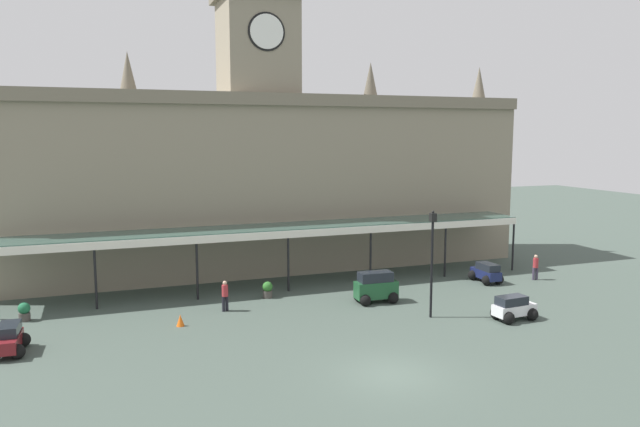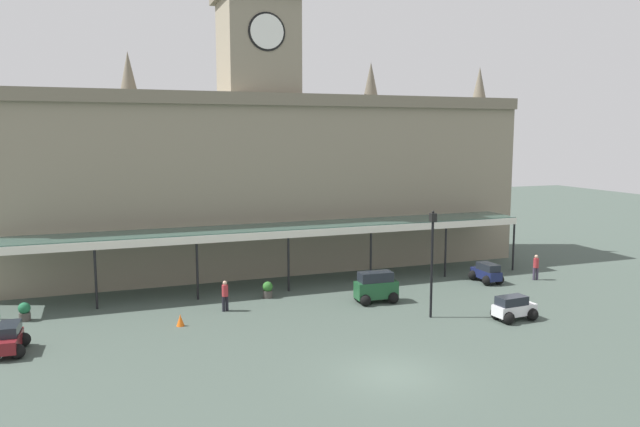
# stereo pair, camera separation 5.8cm
# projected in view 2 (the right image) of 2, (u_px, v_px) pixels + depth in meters

# --- Properties ---
(ground_plane) EXTENTS (140.00, 140.00, 0.00)m
(ground_plane) POSITION_uv_depth(u_px,v_px,m) (392.00, 375.00, 23.98)
(ground_plane) COLOR #425048
(station_building) EXTENTS (37.83, 6.60, 19.42)m
(station_building) POSITION_uv_depth(u_px,v_px,m) (259.00, 175.00, 42.32)
(station_building) COLOR gray
(station_building) RESTS_ON ground
(entrance_canopy) EXTENTS (33.07, 3.26, 3.81)m
(entrance_canopy) POSITION_uv_depth(u_px,v_px,m) (282.00, 229.00, 37.57)
(entrance_canopy) COLOR #38564C
(entrance_canopy) RESTS_ON ground
(car_navy_estate) EXTENTS (1.55, 2.26, 1.27)m
(car_navy_estate) POSITION_uv_depth(u_px,v_px,m) (486.00, 274.00, 38.97)
(car_navy_estate) COLOR #19214C
(car_navy_estate) RESTS_ON ground
(car_maroon_estate) EXTENTS (1.61, 2.29, 1.27)m
(car_maroon_estate) POSITION_uv_depth(u_px,v_px,m) (9.00, 341.00, 26.34)
(car_maroon_estate) COLOR maroon
(car_maroon_estate) RESTS_ON ground
(car_green_van) EXTENTS (2.44, 1.66, 1.77)m
(car_green_van) POSITION_uv_depth(u_px,v_px,m) (376.00, 288.00, 34.28)
(car_green_van) COLOR #1E512D
(car_green_van) RESTS_ON ground
(car_white_estate) EXTENTS (2.31, 1.65, 1.27)m
(car_white_estate) POSITION_uv_depth(u_px,v_px,m) (514.00, 309.00, 31.06)
(car_white_estate) COLOR silver
(car_white_estate) RESTS_ON ground
(pedestrian_near_entrance) EXTENTS (0.39, 0.34, 1.67)m
(pedestrian_near_entrance) POSITION_uv_depth(u_px,v_px,m) (536.00, 266.00, 39.56)
(pedestrian_near_entrance) COLOR #3F384C
(pedestrian_near_entrance) RESTS_ON ground
(pedestrian_beside_cars) EXTENTS (0.37, 0.34, 1.67)m
(pedestrian_beside_cars) POSITION_uv_depth(u_px,v_px,m) (225.00, 295.00, 32.59)
(pedestrian_beside_cars) COLOR black
(pedestrian_beside_cars) RESTS_ON ground
(victorian_lamppost) EXTENTS (0.30, 0.30, 5.62)m
(victorian_lamppost) POSITION_uv_depth(u_px,v_px,m) (432.00, 253.00, 31.13)
(victorian_lamppost) COLOR black
(victorian_lamppost) RESTS_ON ground
(traffic_cone) EXTENTS (0.40, 0.40, 0.59)m
(traffic_cone) POSITION_uv_depth(u_px,v_px,m) (180.00, 320.00, 30.11)
(traffic_cone) COLOR orange
(traffic_cone) RESTS_ON ground
(planter_near_kerb) EXTENTS (0.60, 0.60, 0.96)m
(planter_near_kerb) POSITION_uv_depth(u_px,v_px,m) (268.00, 289.00, 35.30)
(planter_near_kerb) COLOR #47423D
(planter_near_kerb) RESTS_ON ground
(planter_by_canopy) EXTENTS (0.60, 0.60, 0.96)m
(planter_by_canopy) POSITION_uv_depth(u_px,v_px,m) (24.00, 311.00, 30.95)
(planter_by_canopy) COLOR #47423D
(planter_by_canopy) RESTS_ON ground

